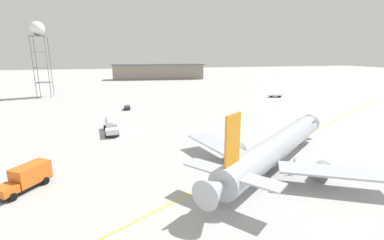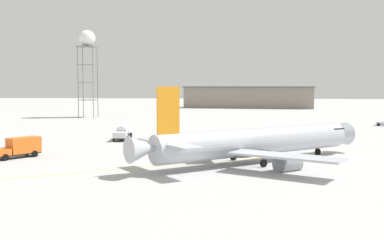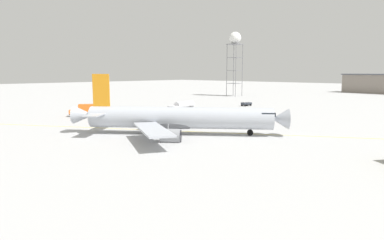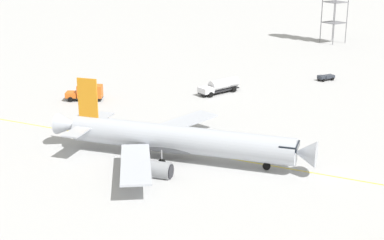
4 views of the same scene
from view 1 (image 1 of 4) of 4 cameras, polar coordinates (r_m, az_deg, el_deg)
ground_plane at (r=44.63m, az=11.93°, el=-9.93°), size 600.00×600.00×0.00m
airliner_main at (r=45.87m, az=16.85°, el=-5.71°), size 33.46×28.28×11.31m
pushback_tug_truck at (r=118.51m, az=16.80°, el=4.89°), size 5.28×3.41×1.30m
fuel_tanker_truck at (r=65.42m, az=-16.44°, el=-1.13°), size 3.55×9.63×2.87m
catering_truck_truck at (r=43.31m, az=-30.88°, el=-10.03°), size 6.10×7.21×3.10m
baggage_truck_truck_extra at (r=90.96m, az=-13.22°, el=2.55°), size 2.24×3.98×1.22m
radar_tower at (r=128.58m, az=-29.17°, el=15.40°), size 6.00×6.00×29.70m
terminal_shed at (r=194.99m, az=-6.88°, el=9.88°), size 62.72×19.45×10.33m
taxiway_centreline at (r=48.65m, az=13.32°, el=-7.98°), size 146.99×88.60×0.01m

